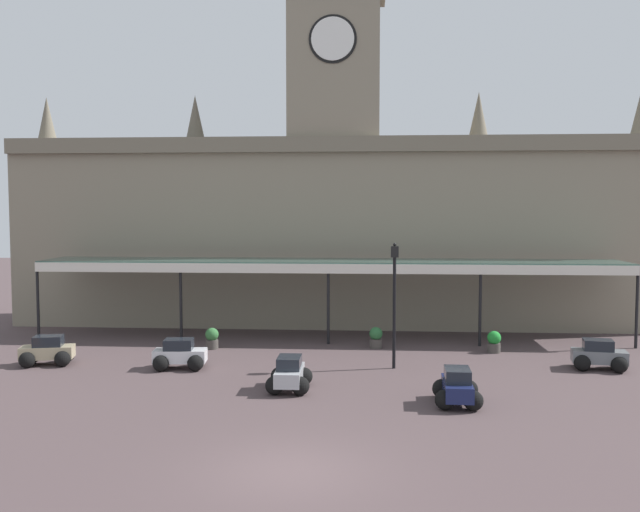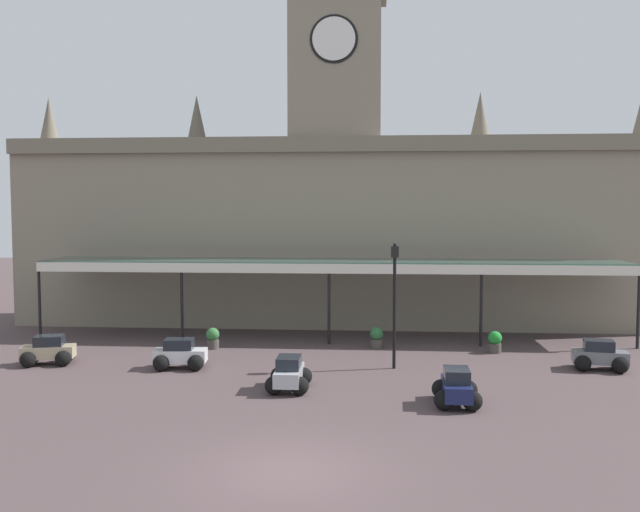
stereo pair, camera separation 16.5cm
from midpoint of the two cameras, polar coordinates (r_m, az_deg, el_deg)
ground_plane at (r=17.21m, az=-2.39°, el=-17.57°), size 140.00×140.00×0.00m
station_building at (r=37.80m, az=1.48°, el=3.61°), size 34.62×5.60×19.02m
entrance_canopy at (r=32.99m, az=1.04°, el=-0.62°), size 28.20×3.26×3.84m
car_grey_sedan at (r=29.25m, az=22.50°, el=-7.83°), size 2.17×1.74×1.19m
car_beige_sedan at (r=30.08m, az=-21.62°, el=-7.49°), size 2.20×1.80×1.19m
car_silver_sedan at (r=24.20m, az=-2.41°, el=-9.96°), size 1.52×2.05×1.19m
car_white_sedan at (r=27.85m, az=-11.45°, el=-8.19°), size 2.12×1.64×1.19m
car_navy_sedan at (r=22.87m, az=11.54°, el=-10.86°), size 1.57×2.08×1.19m
victorian_lamppost at (r=27.06m, az=6.43°, el=-2.92°), size 0.30×0.30×5.00m
planter_forecourt_centre at (r=31.46m, az=-8.81°, el=-6.79°), size 0.60×0.60×0.96m
planter_by_canopy at (r=31.37m, az=4.90°, el=-6.79°), size 0.60×0.60×0.96m
planter_near_kerb at (r=31.21m, az=14.56°, el=-6.96°), size 0.60×0.60×0.96m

